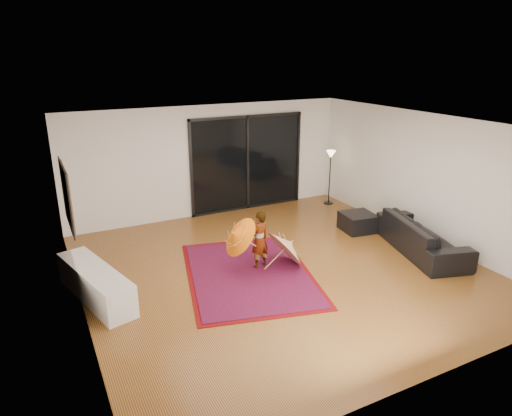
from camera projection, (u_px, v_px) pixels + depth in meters
floor at (280, 269)px, 8.59m from camera, size 7.00×7.00×0.00m
ceiling at (283, 125)px, 7.71m from camera, size 7.00×7.00×0.00m
wall_back at (210, 161)px, 11.10m from camera, size 7.00×0.00×7.00m
wall_front at (435, 285)px, 5.20m from camera, size 7.00×0.00×7.00m
wall_left at (74, 234)px, 6.65m from camera, size 0.00×7.00×7.00m
wall_right at (425, 177)px, 9.65m from camera, size 0.00×7.00×7.00m
sliding_door at (247, 163)px, 11.55m from camera, size 3.06×0.07×2.40m
painting at (67, 196)px, 7.41m from camera, size 0.04×1.28×1.08m
media_console at (96, 284)px, 7.47m from camera, size 0.99×2.04×0.55m
speaker at (97, 290)px, 7.46m from camera, size 0.35×0.35×0.35m
persian_rug at (249, 273)px, 8.38m from camera, size 2.91×3.55×0.02m
sofa at (422, 236)px, 9.23m from camera, size 1.53×2.50×0.68m
ottoman at (358, 222)px, 10.37m from camera, size 0.79×0.79×0.40m
floor_lamp at (331, 162)px, 11.91m from camera, size 0.25×0.25×1.44m
child at (260, 240)px, 8.47m from camera, size 0.47×0.37×1.12m
parasol_orange at (234, 237)px, 8.13m from camera, size 0.60×0.77×0.85m
parasol_white at (291, 240)px, 8.62m from camera, size 0.67×0.86×0.94m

